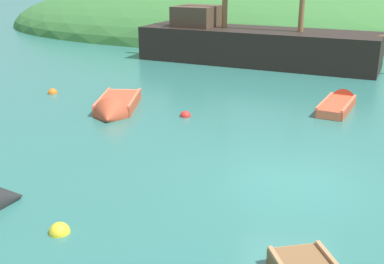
# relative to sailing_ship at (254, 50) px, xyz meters

# --- Properties ---
(ground_plane) EXTENTS (120.00, 120.00, 0.00)m
(ground_plane) POSITION_rel_sailing_ship_xyz_m (2.51, -14.98, -0.71)
(ground_plane) COLOR #2D6B60
(shore_hill) EXTENTS (44.61, 27.11, 8.52)m
(shore_hill) POSITION_rel_sailing_ship_xyz_m (-1.12, 16.32, -0.71)
(shore_hill) COLOR #387033
(shore_hill) RESTS_ON ground
(sailing_ship) EXTENTS (15.38, 6.11, 12.72)m
(sailing_ship) POSITION_rel_sailing_ship_xyz_m (0.00, 0.00, 0.00)
(sailing_ship) COLOR black
(sailing_ship) RESTS_ON ground
(rowboat_outer_right) EXTENTS (1.82, 3.51, 1.23)m
(rowboat_outer_right) POSITION_rel_sailing_ship_xyz_m (-3.93, -10.39, -0.59)
(rowboat_outer_right) COLOR #C64C2D
(rowboat_outer_right) RESTS_ON ground
(rowboat_outer_left) EXTENTS (1.71, 3.25, 0.90)m
(rowboat_outer_left) POSITION_rel_sailing_ship_xyz_m (4.00, -8.04, -0.61)
(rowboat_outer_left) COLOR #C64C2D
(rowboat_outer_left) RESTS_ON ground
(buoy_yellow) EXTENTS (0.42, 0.42, 0.42)m
(buoy_yellow) POSITION_rel_sailing_ship_xyz_m (-1.94, -18.44, -0.71)
(buoy_yellow) COLOR yellow
(buoy_yellow) RESTS_ON ground
(buoy_orange) EXTENTS (0.41, 0.41, 0.41)m
(buoy_orange) POSITION_rel_sailing_ship_xyz_m (-7.45, -8.48, -0.71)
(buoy_orange) COLOR orange
(buoy_orange) RESTS_ON ground
(buoy_red) EXTENTS (0.39, 0.39, 0.39)m
(buoy_red) POSITION_rel_sailing_ship_xyz_m (-1.32, -10.38, -0.71)
(buoy_red) COLOR red
(buoy_red) RESTS_ON ground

